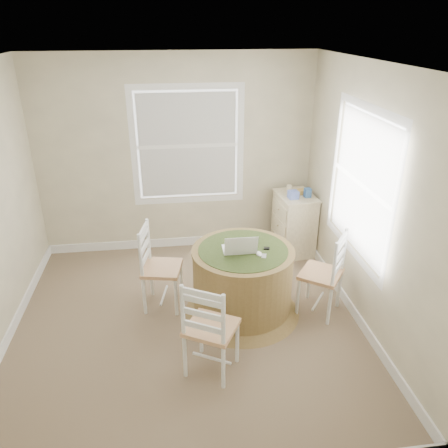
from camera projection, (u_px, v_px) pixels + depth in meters
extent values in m
cube|color=#846C54|center=(188.00, 324.00, 4.63)|extent=(3.60, 3.60, 0.02)
cube|color=white|center=(177.00, 63.00, 3.52)|extent=(3.60, 3.60, 0.02)
cube|color=beige|center=(177.00, 157.00, 5.70)|extent=(3.60, 0.02, 2.60)
cube|color=beige|center=(198.00, 338.00, 2.45)|extent=(3.60, 0.02, 2.60)
cube|color=beige|center=(367.00, 202.00, 4.29)|extent=(0.02, 3.60, 2.60)
cube|color=white|center=(181.00, 242.00, 6.21)|extent=(3.60, 0.02, 0.12)
cube|color=white|center=(10.00, 334.00, 4.39)|extent=(0.02, 3.60, 0.12)
cube|color=white|center=(350.00, 306.00, 4.82)|extent=(0.02, 3.60, 0.12)
cylinder|color=olive|center=(242.00, 279.00, 4.66)|extent=(1.05, 1.05, 0.68)
cone|color=olive|center=(242.00, 308.00, 4.82)|extent=(1.25, 1.25, 0.08)
cylinder|color=olive|center=(243.00, 251.00, 4.52)|extent=(1.07, 1.07, 0.03)
cylinder|color=#3E5023|center=(243.00, 250.00, 4.51)|extent=(0.93, 0.93, 0.01)
cone|color=#3E5023|center=(243.00, 255.00, 4.53)|extent=(1.03, 1.03, 0.10)
cube|color=white|center=(239.00, 250.00, 4.51)|extent=(0.34, 0.24, 0.02)
cube|color=silver|center=(239.00, 249.00, 4.51)|extent=(0.28, 0.13, 0.00)
cube|color=black|center=(241.00, 246.00, 4.33)|extent=(0.34, 0.07, 0.22)
ellipsoid|color=white|center=(259.00, 254.00, 4.41)|extent=(0.09, 0.11, 0.03)
cube|color=#B7BABF|center=(264.00, 256.00, 4.38)|extent=(0.07, 0.10, 0.02)
cube|color=black|center=(267.00, 249.00, 4.52)|extent=(0.07, 0.07, 0.02)
cube|color=#FAEABB|center=(294.00, 224.00, 5.93)|extent=(0.49, 0.64, 0.81)
cube|color=#FAEABB|center=(296.00, 196.00, 5.75)|extent=(0.53, 0.67, 0.02)
cube|color=beige|center=(276.00, 242.00, 5.98)|extent=(0.06, 0.50, 0.17)
cube|color=beige|center=(277.00, 226.00, 5.88)|extent=(0.06, 0.50, 0.17)
cube|color=beige|center=(278.00, 209.00, 5.78)|extent=(0.06, 0.50, 0.17)
cube|color=#6179DE|center=(293.00, 195.00, 5.61)|extent=(0.13, 0.13, 0.10)
cube|color=gold|center=(301.00, 192.00, 5.77)|extent=(0.16, 0.12, 0.06)
cube|color=#3764A6|center=(308.00, 193.00, 5.65)|extent=(0.09, 0.09, 0.12)
cylinder|color=beige|center=(289.00, 188.00, 5.86)|extent=(0.07, 0.07, 0.09)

